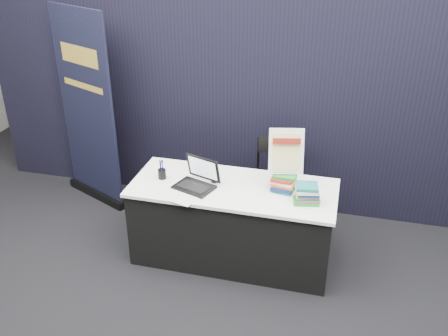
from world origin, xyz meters
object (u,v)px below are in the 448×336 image
book_stack_short (307,194)px  stacking_chair (275,183)px  display_table (233,222)px  pullup_banner (88,120)px  book_stack_tall (284,182)px  info_sign (286,152)px  laptop (195,180)px

book_stack_short → stacking_chair: bearing=119.0°
display_table → book_stack_short: bearing=-9.1°
book_stack_short → pullup_banner: size_ratio=0.11×
display_table → book_stack_tall: (0.43, 0.04, 0.45)m
book_stack_short → display_table: bearing=170.9°
info_sign → display_table: bearing=176.7°
book_stack_tall → book_stack_short: book_stack_short is taller
stacking_chair → info_sign: bearing=-91.5°
book_stack_short → pullup_banner: (-2.39, 0.80, 0.10)m
laptop → stacking_chair: bearing=63.4°
laptop → stacking_chair: (0.62, 0.61, -0.27)m
laptop → book_stack_short: size_ratio=1.76×
info_sign → pullup_banner: 2.27m
book_stack_tall → book_stack_short: 0.26m
laptop → info_sign: 0.82m
stacking_chair → display_table: bearing=-137.1°
stacking_chair → laptop: bearing=-153.8°
book_stack_short → info_sign: 0.39m
laptop → book_stack_short: bearing=16.8°
book_stack_tall → book_stack_short: size_ratio=0.98×
pullup_banner → book_stack_short: bearing=6.2°
display_table → pullup_banner: bearing=158.1°
info_sign → pullup_banner: (-2.18, 0.63, -0.17)m
laptop → info_sign: (0.76, 0.15, 0.29)m
laptop → book_stack_tall: bearing=27.4°
book_stack_short → stacking_chair: size_ratio=0.23×
laptop → pullup_banner: (-1.42, 0.77, 0.12)m
book_stack_tall → pullup_banner: pullup_banner is taller
pullup_banner → stacking_chair: 2.08m
display_table → laptop: bearing=-167.7°
display_table → pullup_banner: size_ratio=0.86×
laptop → pullup_banner: size_ratio=0.19×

